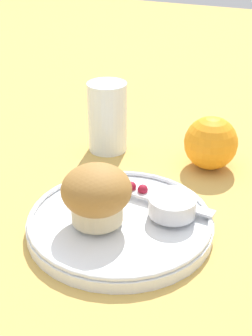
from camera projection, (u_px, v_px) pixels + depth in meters
name	position (u px, v px, depth m)	size (l,w,h in m)	color
ground_plane	(121.00, 215.00, 0.59)	(3.00, 3.00, 0.00)	tan
plate	(120.00, 222.00, 0.56)	(0.22, 0.22, 0.02)	white
muffin	(97.00, 194.00, 0.53)	(0.08, 0.08, 0.07)	beige
cream_ramekin	(172.00, 205.00, 0.55)	(0.06, 0.06, 0.02)	silver
berry_pair	(138.00, 188.00, 0.60)	(0.03, 0.01, 0.01)	maroon
butter_knife	(140.00, 194.00, 0.59)	(0.20, 0.02, 0.00)	silver
orange_fruit	(211.00, 143.00, 0.68)	(0.08, 0.08, 0.08)	orange
juice_glass	(107.00, 117.00, 0.73)	(0.06, 0.06, 0.11)	silver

